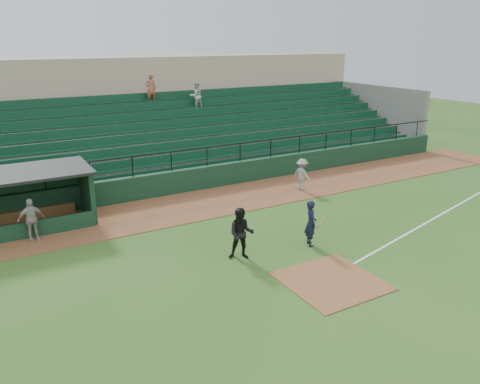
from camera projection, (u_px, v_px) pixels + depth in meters
ground at (312, 269)px, 16.29m from camera, size 90.00×90.00×0.00m
warning_track at (209, 202)px, 22.88m from camera, size 40.00×4.00×0.03m
home_plate_dirt at (331, 281)px, 15.46m from camera, size 3.00×3.00×0.03m
foul_line at (437, 217)px, 21.07m from camera, size 17.49×4.44×0.01m
stadium_structure at (148, 128)px, 29.13m from camera, size 38.00×13.08×6.40m
batter_at_plate at (311, 223)px, 17.94m from camera, size 1.12×0.77×1.81m
umpire at (241, 234)px, 16.83m from camera, size 1.17×1.10×1.92m
runner at (302, 174)px, 24.53m from camera, size 0.82×1.17×1.66m
dugout_player_a at (31, 219)px, 18.37m from camera, size 1.04×0.52×1.70m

